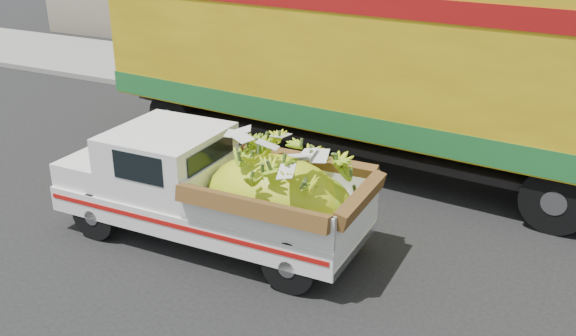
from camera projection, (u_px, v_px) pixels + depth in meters
The scene contains 5 objects.
ground at pixel (306, 250), 9.79m from camera, with size 100.00×100.00×0.00m, color black.
curb at pixel (422, 128), 14.77m from camera, with size 60.00×0.25×0.15m, color gray.
sidewalk at pixel (445, 105), 16.49m from camera, with size 60.00×4.00×0.14m, color gray.
pickup_truck at pixel (231, 191), 9.60m from camera, with size 4.86×1.86×1.69m.
semi_trailer at pixel (386, 62), 12.03m from camera, with size 12.04×3.49×3.80m.
Camera 1 is at (3.69, -7.71, 4.93)m, focal length 40.00 mm.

